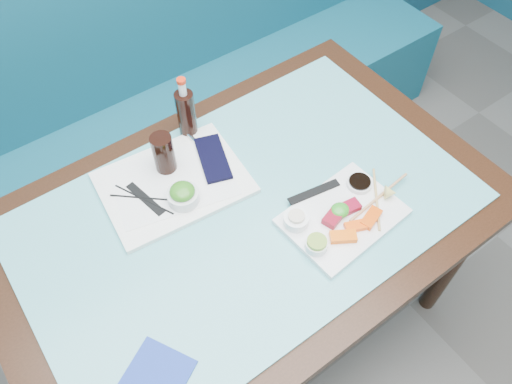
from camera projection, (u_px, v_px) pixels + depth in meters
booth_bench at (133, 128)px, 2.09m from camera, size 3.00×0.56×1.17m
dining_table at (248, 227)px, 1.45m from camera, size 1.40×0.90×0.75m
glass_top at (247, 210)px, 1.38m from camera, size 1.22×0.76×0.01m
sashimi_plate at (342, 217)px, 1.36m from camera, size 0.33×0.25×0.02m
salmon_left at (343, 237)px, 1.30m from camera, size 0.08×0.07×0.02m
salmon_mid at (356, 226)px, 1.32m from camera, size 0.07×0.05×0.01m
salmon_right at (371, 218)px, 1.33m from camera, size 0.08×0.05×0.02m
tuna_left at (334, 217)px, 1.33m from camera, size 0.07×0.06×0.02m
tuna_right at (349, 207)px, 1.35m from camera, size 0.06×0.04×0.02m
seaweed_garnish at (340, 210)px, 1.34m from camera, size 0.07×0.06×0.03m
ramekin_wasabi at (316, 245)px, 1.28m from camera, size 0.07×0.07×0.02m
wasabi_fill at (317, 242)px, 1.27m from camera, size 0.07×0.07×0.01m
ramekin_ginger at (296, 220)px, 1.32m from camera, size 0.07×0.07×0.03m
ginger_fill at (296, 216)px, 1.31m from camera, size 0.06×0.06×0.01m
soy_dish at (359, 184)px, 1.41m from camera, size 0.07×0.07×0.01m
soy_fill at (360, 181)px, 1.40m from camera, size 0.08×0.08×0.01m
lemon_wedge at (391, 193)px, 1.37m from camera, size 0.05×0.05×0.04m
chopstick_sleeve at (314, 192)px, 1.39m from camera, size 0.16×0.05×0.00m
wooden_chopstick_a at (376, 199)px, 1.38m from camera, size 0.14×0.17×0.01m
wooden_chopstick_b at (379, 197)px, 1.38m from camera, size 0.24×0.03×0.01m
serving_tray at (174, 183)px, 1.43m from camera, size 0.43×0.34×0.02m
paper_placemat at (173, 181)px, 1.42m from camera, size 0.38×0.31×0.00m
seaweed_bowl at (183, 196)px, 1.37m from camera, size 0.10×0.10×0.04m
seaweed_salad at (182, 191)px, 1.35m from camera, size 0.08×0.08×0.04m
cola_glass at (164, 153)px, 1.40m from camera, size 0.06×0.06×0.13m
navy_pouch at (213, 158)px, 1.46m from camera, size 0.13×0.19×0.01m
fork at (192, 138)px, 1.51m from camera, size 0.02×0.10×0.01m
black_chopstick_a at (144, 199)px, 1.38m from camera, size 0.09×0.18×0.01m
black_chopstick_b at (147, 198)px, 1.38m from camera, size 0.16×0.14×0.01m
tray_sleeve at (145, 199)px, 1.38m from camera, size 0.05×0.15×0.00m
cola_bottle_body at (186, 115)px, 1.49m from camera, size 0.06×0.06×0.16m
cola_bottle_neck at (182, 88)px, 1.41m from camera, size 0.03×0.03×0.04m
cola_bottle_cap at (181, 81)px, 1.38m from camera, size 0.04×0.04×0.01m
blue_napkin at (157, 376)px, 1.11m from camera, size 0.18×0.18×0.01m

